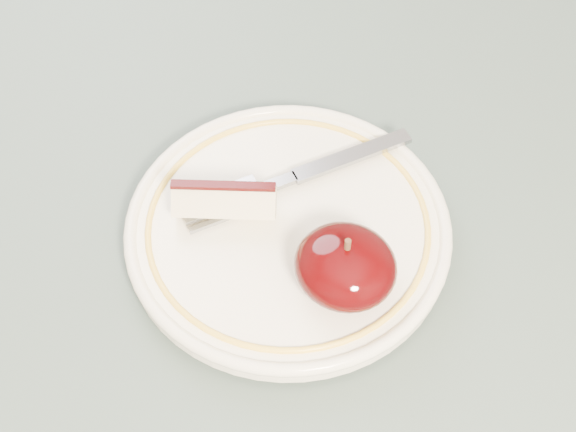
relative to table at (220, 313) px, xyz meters
The scene contains 5 objects.
table is the anchor object (origin of this frame).
plate 0.11m from the table, 41.60° to the left, with size 0.22×0.22×0.02m.
apple_half 0.16m from the table, ahead, with size 0.07×0.06×0.05m.
apple_wedge 0.12m from the table, 90.90° to the left, with size 0.07×0.06×0.03m.
fork 0.13m from the table, 71.15° to the left, with size 0.11×0.16×0.00m.
Camera 1 is at (0.21, -0.23, 1.21)m, focal length 50.00 mm.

